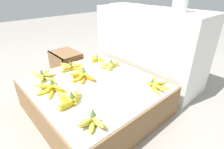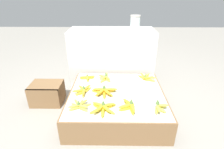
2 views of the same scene
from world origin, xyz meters
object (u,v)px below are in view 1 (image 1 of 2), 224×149
at_px(banana_bunch_back_left, 97,59).
at_px(banana_bunch_back_right, 156,84).
at_px(banana_bunch_front_midleft, 51,87).
at_px(foam_tray_white, 126,5).
at_px(banana_bunch_front_midright, 70,99).
at_px(banana_bunch_middle_left, 71,67).
at_px(banana_bunch_front_right, 92,122).
at_px(banana_bunch_back_midleft, 110,65).
at_px(glass_jar, 181,0).
at_px(banana_bunch_front_left, 44,76).
at_px(banana_bunch_middle_midleft, 82,76).
at_px(wooden_crate, 66,62).

xyz_separation_m(banana_bunch_back_left, banana_bunch_back_right, (0.73, 0.02, -0.00)).
xyz_separation_m(banana_bunch_front_midleft, foam_tray_white, (-0.30, 1.10, 0.49)).
height_order(banana_bunch_front_midright, banana_bunch_back_right, banana_bunch_front_midright).
relative_size(banana_bunch_front_midright, banana_bunch_middle_left, 1.05).
relative_size(banana_bunch_back_right, foam_tray_white, 0.74).
distance_m(banana_bunch_front_midright, banana_bunch_front_right, 0.28).
relative_size(banana_bunch_back_left, banana_bunch_back_midleft, 0.95).
xyz_separation_m(glass_jar, foam_tray_white, (-0.67, 0.05, -0.09)).
distance_m(banana_bunch_front_midleft, banana_bunch_front_midright, 0.24).
xyz_separation_m(banana_bunch_middle_left, banana_bunch_back_left, (0.00, 0.31, -0.00)).
relative_size(banana_bunch_back_midleft, foam_tray_white, 0.73).
relative_size(banana_bunch_front_left, banana_bunch_middle_left, 0.96).
distance_m(banana_bunch_back_midleft, glass_jar, 0.82).
height_order(banana_bunch_front_midleft, banana_bunch_back_right, banana_bunch_front_midleft).
distance_m(banana_bunch_middle_left, banana_bunch_middle_midleft, 0.23).
distance_m(wooden_crate, banana_bunch_middle_left, 0.54).
bearing_deg(glass_jar, wooden_crate, -153.11).
xyz_separation_m(banana_bunch_front_right, banana_bunch_back_midleft, (-0.52, 0.60, -0.00)).
relative_size(wooden_crate, banana_bunch_front_left, 1.75).
height_order(banana_bunch_front_midright, banana_bunch_back_left, banana_bunch_front_midright).
bearing_deg(banana_bunch_back_left, banana_bunch_middle_midleft, -55.37).
bearing_deg(banana_bunch_front_midright, banana_bunch_front_midleft, -173.70).
bearing_deg(banana_bunch_front_left, foam_tray_white, 94.07).
relative_size(banana_bunch_back_left, foam_tray_white, 0.70).
bearing_deg(banana_bunch_front_midright, wooden_crate, 153.60).
xyz_separation_m(banana_bunch_front_midright, banana_bunch_middle_left, (-0.47, 0.28, -0.01)).
height_order(banana_bunch_front_left, banana_bunch_back_midleft, banana_bunch_back_midleft).
xyz_separation_m(banana_bunch_front_right, banana_bunch_back_right, (-0.02, 0.62, -0.01)).
bearing_deg(banana_bunch_back_right, banana_bunch_back_left, -178.34).
bearing_deg(banana_bunch_middle_midleft, glass_jar, 64.01).
bearing_deg(banana_bunch_middle_left, foam_tray_white, 94.77).
height_order(banana_bunch_front_left, glass_jar, glass_jar).
relative_size(banana_bunch_front_midleft, banana_bunch_back_midleft, 1.15).
bearing_deg(glass_jar, banana_bunch_front_midleft, -109.43).
bearing_deg(foam_tray_white, banana_bunch_back_left, -81.99).
distance_m(banana_bunch_middle_left, foam_tray_white, 0.94).
bearing_deg(foam_tray_white, glass_jar, -4.29).
relative_size(banana_bunch_middle_midleft, banana_bunch_back_right, 1.29).
relative_size(wooden_crate, banana_bunch_middle_left, 1.68).
bearing_deg(foam_tray_white, banana_bunch_front_right, -53.26).
height_order(banana_bunch_front_right, glass_jar, glass_jar).
xyz_separation_m(banana_bunch_front_right, glass_jar, (-0.15, 1.04, 0.57)).
height_order(banana_bunch_back_left, banana_bunch_back_right, banana_bunch_back_right).
xyz_separation_m(banana_bunch_front_midright, banana_bunch_back_midleft, (-0.25, 0.58, -0.00)).
distance_m(banana_bunch_middle_left, banana_bunch_back_right, 0.80).
bearing_deg(banana_bunch_front_midleft, banana_bunch_front_right, 0.95).
bearing_deg(banana_bunch_back_midleft, banana_bunch_back_right, 2.48).
bearing_deg(banana_bunch_back_right, banana_bunch_back_midleft, -177.52).
bearing_deg(banana_bunch_middle_left, glass_jar, 51.01).
bearing_deg(banana_bunch_front_midleft, banana_bunch_middle_left, 127.28).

